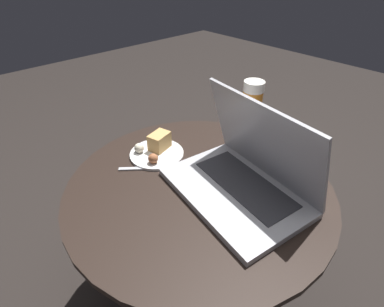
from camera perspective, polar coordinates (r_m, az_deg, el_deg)
ground_plane at (r=1.24m, az=1.00°, el=-24.04°), size 6.00×6.00×0.00m
table at (r=0.95m, az=1.23°, el=-12.44°), size 0.75×0.75×0.51m
laptop at (r=0.81m, az=9.88°, el=-4.08°), size 0.41×0.31×0.26m
beer_glass at (r=0.95m, az=11.03°, el=6.85°), size 0.06×0.06×0.23m
snack_plate at (r=0.96m, az=-6.77°, el=0.80°), size 0.17×0.17×0.06m
fork at (r=0.91m, az=-7.81°, el=-2.78°), size 0.12×0.14×0.00m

